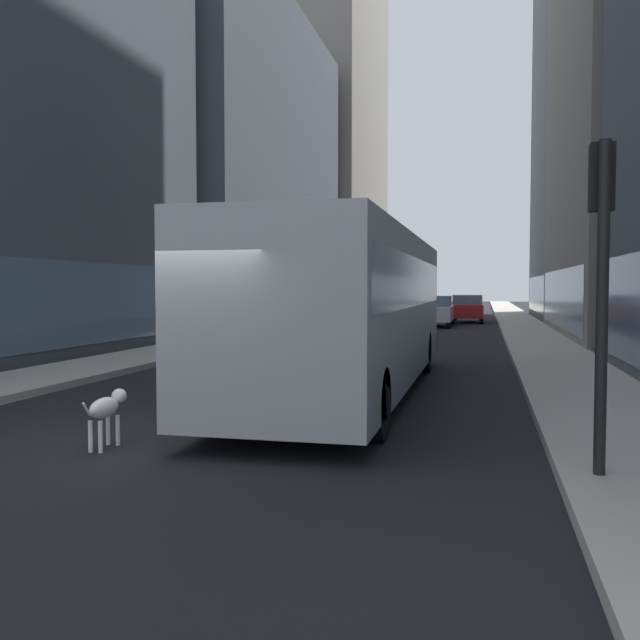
{
  "coord_description": "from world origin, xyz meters",
  "views": [
    {
      "loc": [
        3.73,
        -8.35,
        2.07
      ],
      "look_at": [
        0.48,
        5.36,
        1.4
      ],
      "focal_mm": 38.89,
      "sensor_mm": 36.0,
      "label": 1
    }
  ],
  "objects_px": {
    "car_grey_wagon": "(412,305)",
    "traffic_light_near": "(602,251)",
    "car_red_coupe": "(468,308)",
    "dalmatian_dog": "(107,408)",
    "car_white_van": "(435,311)",
    "transit_bus": "(351,302)"
  },
  "relations": [
    {
      "from": "car_grey_wagon",
      "to": "car_red_coupe",
      "type": "xyz_separation_m",
      "value": [
        4.0,
        -7.4,
        0.0
      ]
    },
    {
      "from": "car_grey_wagon",
      "to": "dalmatian_dog",
      "type": "xyz_separation_m",
      "value": [
        0.22,
        -40.95,
        -0.31
      ]
    },
    {
      "from": "car_grey_wagon",
      "to": "car_red_coupe",
      "type": "distance_m",
      "value": 8.41
    },
    {
      "from": "car_red_coupe",
      "to": "car_grey_wagon",
      "type": "bearing_deg",
      "value": 118.4
    },
    {
      "from": "transit_bus",
      "to": "car_red_coupe",
      "type": "distance_m",
      "value": 28.26
    },
    {
      "from": "car_white_van",
      "to": "dalmatian_dog",
      "type": "relative_size",
      "value": 4.47
    },
    {
      "from": "car_red_coupe",
      "to": "dalmatian_dog",
      "type": "xyz_separation_m",
      "value": [
        -3.78,
        -33.55,
        -0.31
      ]
    },
    {
      "from": "car_grey_wagon",
      "to": "traffic_light_near",
      "type": "xyz_separation_m",
      "value": [
        6.1,
        -41.34,
        1.62
      ]
    },
    {
      "from": "transit_bus",
      "to": "car_grey_wagon",
      "type": "height_order",
      "value": "transit_bus"
    },
    {
      "from": "dalmatian_dog",
      "to": "traffic_light_near",
      "type": "height_order",
      "value": "traffic_light_near"
    },
    {
      "from": "transit_bus",
      "to": "traffic_light_near",
      "type": "bearing_deg",
      "value": -57.2
    },
    {
      "from": "car_red_coupe",
      "to": "dalmatian_dog",
      "type": "bearing_deg",
      "value": -96.43
    },
    {
      "from": "transit_bus",
      "to": "car_grey_wagon",
      "type": "distance_m",
      "value": 35.69
    },
    {
      "from": "traffic_light_near",
      "to": "car_grey_wagon",
      "type": "bearing_deg",
      "value": 98.39
    },
    {
      "from": "traffic_light_near",
      "to": "transit_bus",
      "type": "bearing_deg",
      "value": 122.8
    },
    {
      "from": "car_white_van",
      "to": "car_red_coupe",
      "type": "xyz_separation_m",
      "value": [
        1.6,
        4.71,
        0.0
      ]
    },
    {
      "from": "transit_bus",
      "to": "car_white_van",
      "type": "relative_size",
      "value": 2.68
    },
    {
      "from": "transit_bus",
      "to": "dalmatian_dog",
      "type": "height_order",
      "value": "transit_bus"
    },
    {
      "from": "car_grey_wagon",
      "to": "traffic_light_near",
      "type": "bearing_deg",
      "value": -81.61
    },
    {
      "from": "car_grey_wagon",
      "to": "dalmatian_dog",
      "type": "relative_size",
      "value": 4.08
    },
    {
      "from": "car_red_coupe",
      "to": "traffic_light_near",
      "type": "bearing_deg",
      "value": -86.46
    },
    {
      "from": "dalmatian_dog",
      "to": "traffic_light_near",
      "type": "relative_size",
      "value": 0.28
    }
  ]
}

